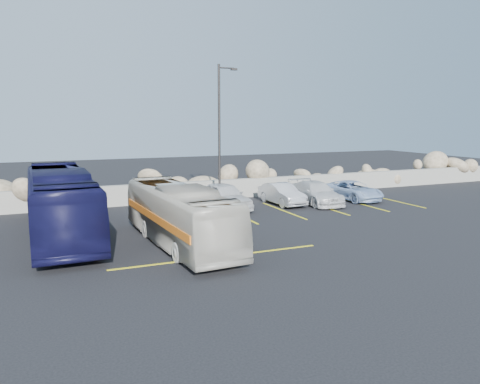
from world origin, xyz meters
name	(u,v)px	position (x,y,z in m)	size (l,w,h in m)	color
ground	(246,255)	(0.00, 0.00, 0.00)	(90.00, 90.00, 0.00)	black
seawall	(166,193)	(0.00, 12.00, 0.60)	(60.00, 0.40, 1.20)	gray
riprap_pile	(161,179)	(0.00, 13.20, 1.30)	(54.00, 2.80, 2.60)	#89775A
parking_lines	(285,217)	(4.64, 5.57, 0.01)	(18.16, 9.36, 0.01)	yellow
lamppost	(220,132)	(2.56, 9.50, 4.30)	(1.14, 0.18, 8.00)	#2D2A28
vintage_bus	(179,215)	(-1.85, 2.45, 1.21)	(2.03, 8.69, 2.42)	beige
tour_coach	(61,203)	(-6.16, 5.62, 1.46)	(2.46, 10.50, 2.93)	#111036
car_a	(225,196)	(2.51, 8.74, 0.73)	(1.73, 4.31, 1.47)	silver
car_b	(282,194)	(6.15, 8.76, 0.62)	(1.31, 3.75, 1.24)	#B4B4B9
car_c	(316,193)	(8.12, 8.15, 0.65)	(1.82, 4.48, 1.30)	silver
car_d	(353,191)	(10.98, 8.44, 0.58)	(1.94, 4.20, 1.17)	#99B4D9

